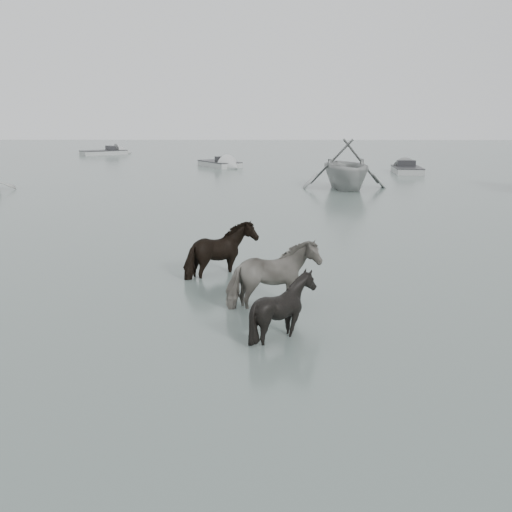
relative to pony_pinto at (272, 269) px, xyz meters
name	(u,v)px	position (x,y,z in m)	size (l,w,h in m)	color
ground	(278,308)	(0.11, -0.13, -0.79)	(140.00, 140.00, 0.00)	#54645D
pony_pinto	(272,269)	(0.00, 0.00, 0.00)	(0.85, 1.87, 1.58)	black
pony_dark	(222,243)	(-1.18, 2.46, 0.00)	(1.56, 1.34, 1.57)	black
pony_black	(284,300)	(0.17, -1.79, -0.11)	(1.10, 1.23, 1.36)	black
rowboat_trail	(346,162)	(3.89, 19.50, 0.52)	(4.30, 4.98, 2.62)	#A1A4A1
skiff_port	(407,167)	(8.70, 27.54, -0.41)	(4.35, 1.60, 0.75)	#9B9D9B
skiff_mid	(220,161)	(-3.25, 31.75, -0.41)	(4.87, 1.60, 0.75)	#AAADAA
skiff_far	(103,150)	(-14.08, 43.27, -0.41)	(5.25, 1.60, 0.75)	#A5A8A5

